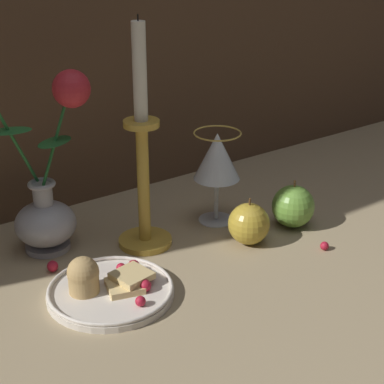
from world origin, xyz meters
name	(u,v)px	position (x,y,z in m)	size (l,w,h in m)	color
ground_plane	(178,254)	(0.00, 0.00, 0.00)	(2.40, 2.40, 0.00)	#9E8966
vase	(41,181)	(-0.17, 0.15, 0.13)	(0.21, 0.10, 0.36)	#A3A3A8
plate_with_pastries	(107,287)	(-0.16, -0.04, 0.02)	(0.19, 0.19, 0.07)	silver
wine_glass	(217,159)	(0.13, 0.06, 0.12)	(0.09, 0.09, 0.17)	silver
candlestick	(143,166)	(-0.02, 0.06, 0.14)	(0.09, 0.09, 0.39)	gold
apple_beside_vase	(249,224)	(0.12, -0.04, 0.04)	(0.07, 0.07, 0.08)	#B2932D
apple_near_glass	(293,206)	(0.23, -0.03, 0.04)	(0.08, 0.08, 0.09)	#669938
berry_near_plate	(53,266)	(-0.19, 0.07, 0.01)	(0.02, 0.02, 0.02)	#AD192D
berry_front_center	(325,246)	(0.21, -0.13, 0.01)	(0.01, 0.01, 0.01)	#AD192D
berry_by_glass_stem	(258,217)	(0.19, 0.01, 0.01)	(0.02, 0.02, 0.02)	#AD192D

